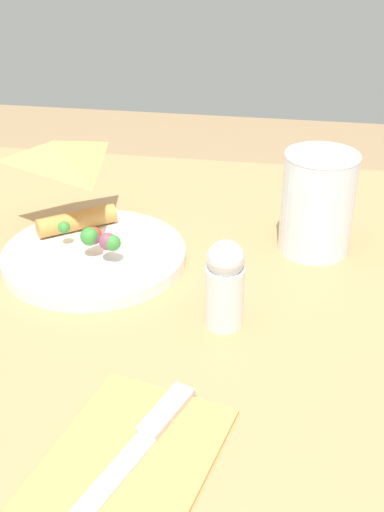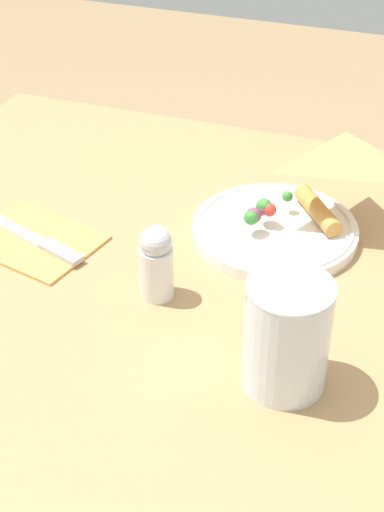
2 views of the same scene
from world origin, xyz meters
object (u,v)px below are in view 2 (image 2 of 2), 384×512
Objects in this scene: butter_knife at (38,240)px; napkin_folded at (34,241)px; milk_glass at (287,338)px; salt_shaker at (158,263)px; dining_table at (176,339)px; plate_pizza at (275,226)px.

napkin_folded is at bearing 0.00° from butter_knife.
butter_knife is at bearing -20.77° from milk_glass.
butter_knife is (-0.01, 0.00, 0.00)m from napkin_folded.
napkin_folded is 1.10× the size of butter_knife.
salt_shaker reaches higher than butter_knife.
butter_knife is (0.36, -0.14, -0.05)m from milk_glass.
salt_shaker is (-0.00, 0.06, 0.17)m from dining_table.
napkin_folded is 0.01m from butter_knife.
plate_pizza is 0.27m from milk_glass.
milk_glass is 0.67× the size of napkin_folded.
plate_pizza is 0.31m from butter_knife.
salt_shaker is at bearing -173.70° from butter_knife.
salt_shaker is at bearing 92.16° from dining_table.
dining_table is at bearing -40.34° from milk_glass.
salt_shaker is at bearing 59.95° from plate_pizza.
napkin_folded is 0.21m from salt_shaker.
plate_pizza is 1.29× the size of butter_knife.
butter_knife is 1.77× the size of salt_shaker.
salt_shaker is at bearing -27.47° from milk_glass.
milk_glass is (-0.18, 0.15, 0.18)m from dining_table.
napkin_folded is (0.29, 0.12, -0.01)m from plate_pizza.
salt_shaker is (-0.20, 0.05, 0.05)m from napkin_folded.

